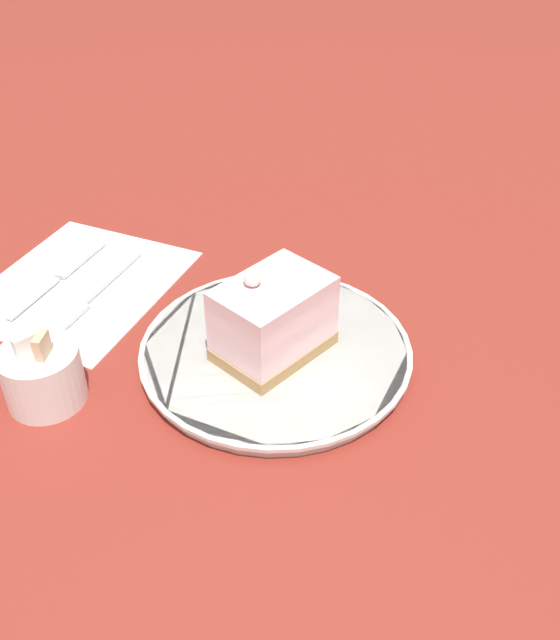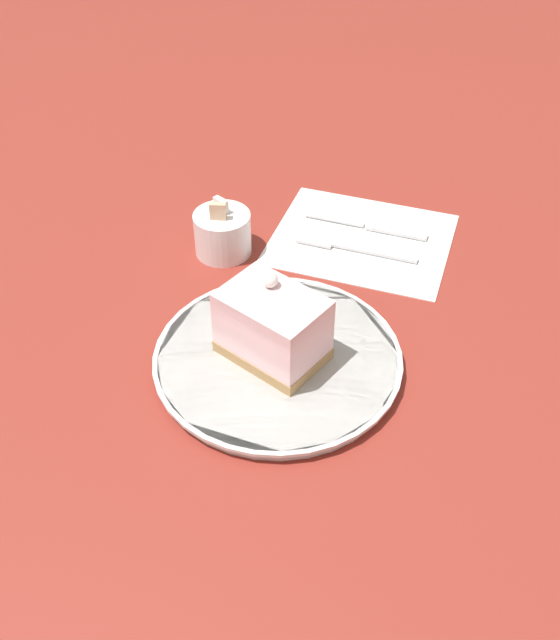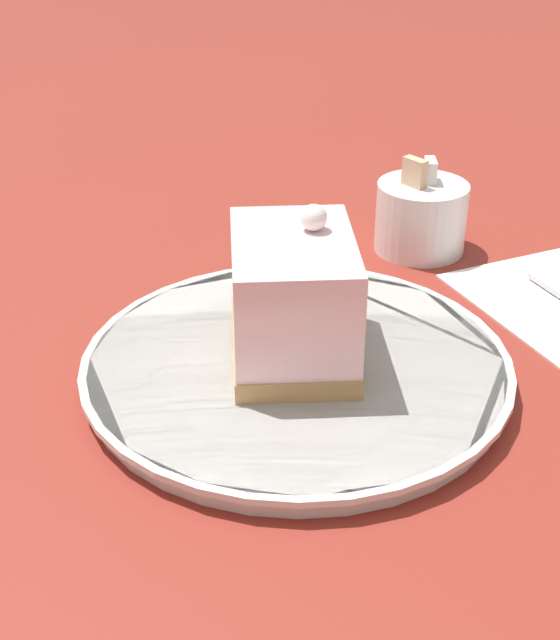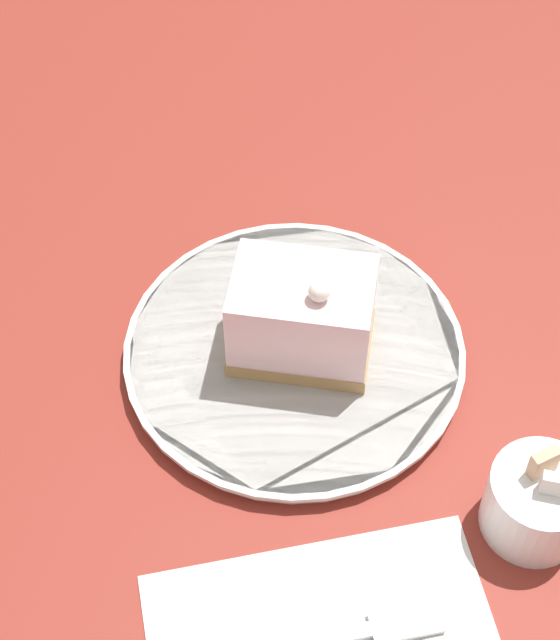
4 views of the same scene
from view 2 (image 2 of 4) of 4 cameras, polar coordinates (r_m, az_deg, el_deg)
The scene contains 7 objects.
ground_plane at distance 0.75m, azimuth -3.04°, elevation -5.03°, with size 4.00×4.00×0.00m, color maroon.
plate at distance 0.76m, azimuth -0.19°, elevation -3.14°, with size 0.26×0.26×0.02m.
cake_slice at distance 0.73m, azimuth -0.60°, elevation -0.53°, with size 0.10×0.12×0.09m.
napkin at distance 0.95m, azimuth 6.53°, elevation 6.46°, with size 0.20×0.23×0.00m.
fork at distance 0.93m, azimuth 5.26°, elevation 5.92°, with size 0.02×0.16×0.00m.
knife at distance 0.96m, azimuth 7.83°, elevation 7.32°, with size 0.02×0.16×0.00m.
sugar_bowl at distance 0.91m, azimuth -4.62°, elevation 6.96°, with size 0.07×0.07×0.08m.
Camera 2 is at (-0.46, -0.22, 0.55)m, focal length 40.00 mm.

